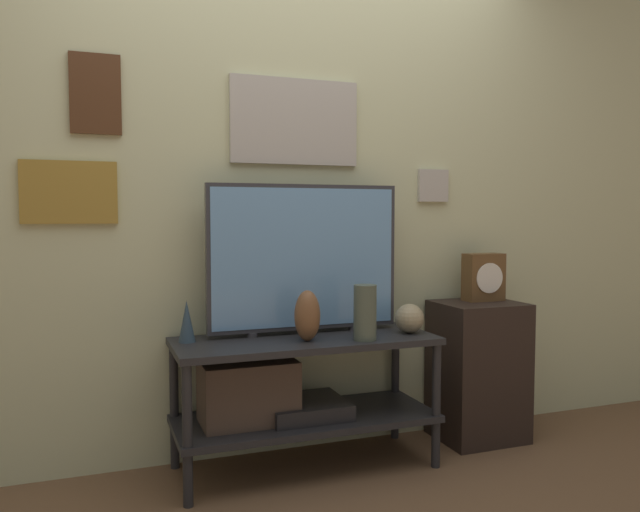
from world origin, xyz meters
The scene contains 10 objects.
ground_plane centered at (0.00, 0.00, 0.00)m, with size 12.00×12.00×0.00m, color brown.
wall_back centered at (0.00, 0.55, 1.35)m, with size 6.40×0.08×2.70m.
media_console centered at (-0.10, 0.27, 0.38)m, with size 1.18×0.46×0.60m.
television centered at (0.03, 0.37, 0.95)m, with size 0.91×0.05×0.69m.
vase_tall_ceramic centered at (0.23, 0.13, 0.72)m, with size 0.10×0.10×0.25m.
vase_urn_stoneware centered at (-0.01, 0.20, 0.71)m, with size 0.12×0.11×0.22m.
vase_round_glass centered at (0.50, 0.21, 0.67)m, with size 0.14×0.14×0.14m.
vase_slim_bronze centered at (-0.51, 0.36, 0.69)m, with size 0.07×0.07×0.18m.
side_table centered at (0.96, 0.32, 0.35)m, with size 0.42×0.36×0.71m.
mantel_clock centered at (1.01, 0.37, 0.83)m, with size 0.21×0.11×0.25m.
Camera 1 is at (-0.90, -2.35, 1.15)m, focal length 35.00 mm.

